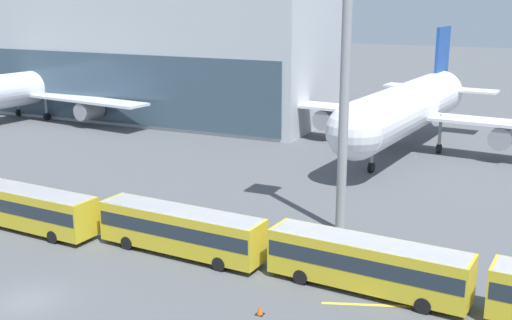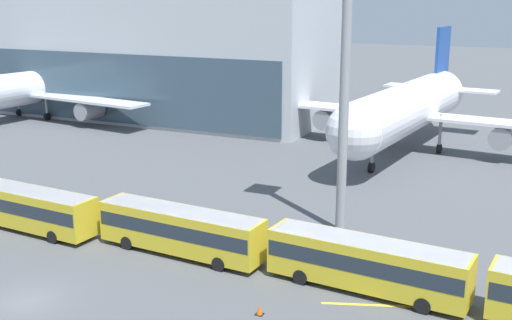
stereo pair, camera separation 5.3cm
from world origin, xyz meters
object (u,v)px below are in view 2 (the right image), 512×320
object	(u,v)px
airliner_at_gate_far	(407,108)
traffic_cone_0	(259,310)
airliner_at_gate_near	(26,89)
shuttle_bus_1	(181,228)
shuttle_bus_0	(27,206)
shuttle_bus_2	(367,262)
floodlight_mast	(347,32)

from	to	relation	value
airliner_at_gate_far	traffic_cone_0	xyz separation A→B (m)	(1.24, -44.11, -4.95)
airliner_at_gate_near	shuttle_bus_1	xyz separation A→B (m)	(48.47, -35.13, -2.65)
shuttle_bus_0	shuttle_bus_1	distance (m)	13.71
airliner_at_gate_far	shuttle_bus_1	bearing A→B (deg)	-5.58
shuttle_bus_2	shuttle_bus_1	bearing A→B (deg)	-175.99
airliner_at_gate_near	airliner_at_gate_far	size ratio (longest dim) A/B	1.15
shuttle_bus_2	floodlight_mast	world-z (taller)	floodlight_mast
shuttle_bus_2	floodlight_mast	xyz separation A→B (m)	(-4.76, 9.50, 13.53)
shuttle_bus_2	traffic_cone_0	world-z (taller)	shuttle_bus_2
floodlight_mast	traffic_cone_0	size ratio (longest dim) A/B	39.79
shuttle_bus_2	floodlight_mast	size ratio (longest dim) A/B	0.52
shuttle_bus_0	shuttle_bus_2	xyz separation A→B (m)	(27.37, 0.70, 0.00)
shuttle_bus_0	shuttle_bus_2	world-z (taller)	same
shuttle_bus_1	traffic_cone_0	bearing A→B (deg)	-29.62
shuttle_bus_2	shuttle_bus_0	bearing A→B (deg)	-173.82
shuttle_bus_0	shuttle_bus_1	world-z (taller)	same
shuttle_bus_1	floodlight_mast	world-z (taller)	floodlight_mast
floodlight_mast	shuttle_bus_2	bearing A→B (deg)	-63.40
shuttle_bus_0	floodlight_mast	xyz separation A→B (m)	(22.61, 10.20, 13.53)
airliner_at_gate_far	shuttle_bus_2	distance (m)	39.00
airliner_at_gate_far	shuttle_bus_1	world-z (taller)	airliner_at_gate_far
shuttle_bus_1	airliner_at_gate_near	bearing A→B (deg)	147.78
shuttle_bus_2	traffic_cone_0	bearing A→B (deg)	-125.02
traffic_cone_0	shuttle_bus_1	bearing A→B (deg)	146.66
airliner_at_gate_far	traffic_cone_0	distance (m)	44.40
floodlight_mast	shuttle_bus_1	bearing A→B (deg)	-133.74
shuttle_bus_0	airliner_at_gate_far	bearing A→B (deg)	65.08
floodlight_mast	shuttle_bus_0	bearing A→B (deg)	-155.72
shuttle_bus_1	floodlight_mast	size ratio (longest dim) A/B	0.52
airliner_at_gate_near	shuttle_bus_0	distance (m)	50.13
airliner_at_gate_near	floodlight_mast	distance (m)	63.86
airliner_at_gate_near	floodlight_mast	size ratio (longest dim) A/B	1.77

